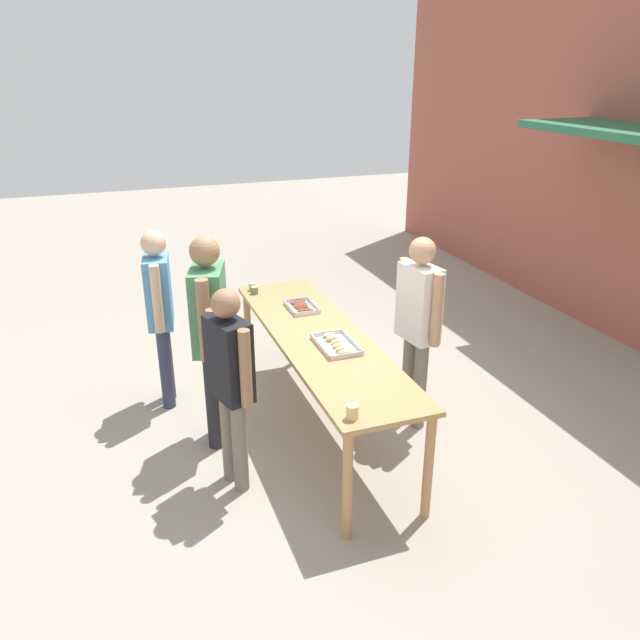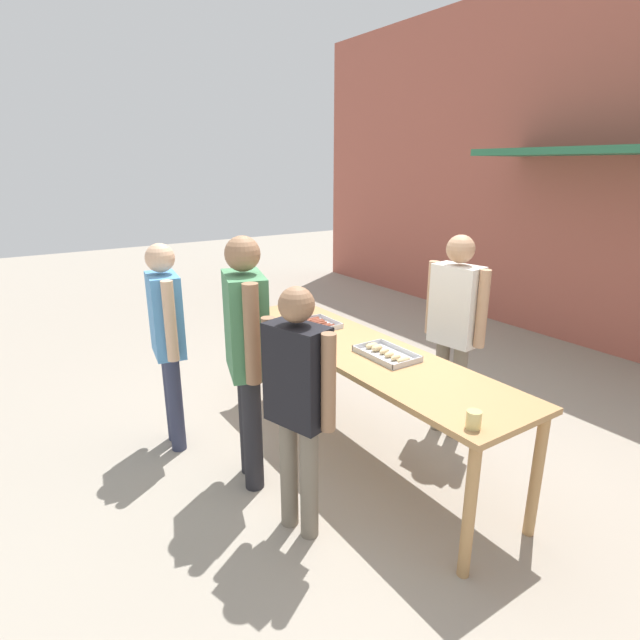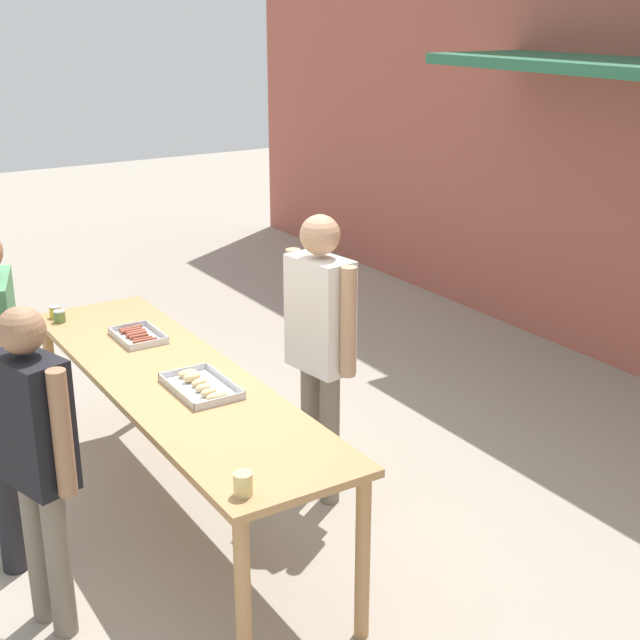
% 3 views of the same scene
% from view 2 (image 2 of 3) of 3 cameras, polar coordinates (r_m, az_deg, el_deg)
% --- Properties ---
extents(ground_plane, '(24.00, 24.00, 0.00)m').
position_cam_2_polar(ground_plane, '(4.27, 4.37, -14.55)').
color(ground_plane, '#A39989').
extents(serving_table, '(2.89, 0.74, 0.90)m').
position_cam_2_polar(serving_table, '(3.91, 4.64, -4.51)').
color(serving_table, tan).
rests_on(serving_table, ground).
extents(food_tray_sausages, '(0.36, 0.25, 0.04)m').
position_cam_2_polar(food_tray_sausages, '(4.40, -0.02, -0.42)').
color(food_tray_sausages, silver).
rests_on(food_tray_sausages, serving_table).
extents(food_tray_buns, '(0.47, 0.29, 0.06)m').
position_cam_2_polar(food_tray_buns, '(3.73, 7.57, -3.83)').
color(food_tray_buns, silver).
rests_on(food_tray_buns, serving_table).
extents(condiment_jar_mustard, '(0.07, 0.07, 0.08)m').
position_cam_2_polar(condiment_jar_mustard, '(4.79, -7.41, 1.19)').
color(condiment_jar_mustard, gold).
rests_on(condiment_jar_mustard, serving_table).
extents(condiment_jar_ketchup, '(0.07, 0.07, 0.08)m').
position_cam_2_polar(condiment_jar_ketchup, '(4.70, -6.91, 0.89)').
color(condiment_jar_ketchup, '#567A38').
rests_on(condiment_jar_ketchup, serving_table).
extents(beer_cup, '(0.08, 0.08, 0.10)m').
position_cam_2_polar(beer_cup, '(2.85, 17.16, -10.81)').
color(beer_cup, '#DBC67A').
rests_on(beer_cup, serving_table).
extents(person_server_behind_table, '(0.56, 0.27, 1.73)m').
position_cam_2_polar(person_server_behind_table, '(4.24, 15.15, 0.14)').
color(person_server_behind_table, '#756B5B').
rests_on(person_server_behind_table, ground).
extents(person_customer_holding_hotdog, '(0.57, 0.28, 1.69)m').
position_cam_2_polar(person_customer_holding_hotdog, '(4.10, -17.10, -1.04)').
color(person_customer_holding_hotdog, '#333851').
rests_on(person_customer_holding_hotdog, ground).
extents(person_customer_with_cup, '(0.53, 0.31, 1.61)m').
position_cam_2_polar(person_customer_with_cup, '(2.98, -2.56, -8.29)').
color(person_customer_with_cup, '#756B5B').
rests_on(person_customer_with_cup, ground).
extents(person_customer_waiting_in_line, '(0.64, 0.37, 1.82)m').
position_cam_2_polar(person_customer_waiting_in_line, '(3.47, -8.39, -2.61)').
color(person_customer_waiting_in_line, '#232328').
rests_on(person_customer_waiting_in_line, ground).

